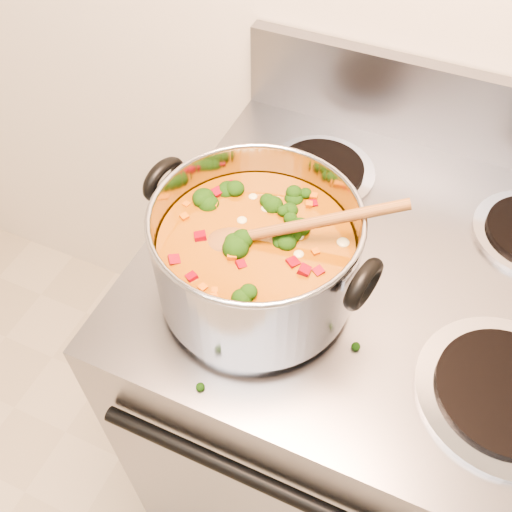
{
  "coord_description": "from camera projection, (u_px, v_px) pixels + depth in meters",
  "views": [
    {
      "loc": [
        0.03,
        0.56,
        1.63
      ],
      "look_at": [
        -0.17,
        1.02,
        1.01
      ],
      "focal_mm": 40.0,
      "sensor_mm": 36.0,
      "label": 1
    }
  ],
  "objects": [
    {
      "name": "cooktop_crumbs",
      "position": [
        264.0,
        303.0,
        0.85
      ],
      "size": [
        0.41,
        0.24,
        0.01
      ],
      "color": "black",
      "rests_on": "electric_range"
    },
    {
      "name": "wooden_spoon",
      "position": [
        269.0,
        232.0,
        0.76
      ],
      "size": [
        0.27,
        0.14,
        0.1
      ],
      "rotation": [
        0.0,
        0.0,
        0.42
      ],
      "color": "brown",
      "rests_on": "stockpot"
    },
    {
      "name": "stockpot",
      "position": [
        256.0,
        256.0,
        0.8
      ],
      "size": [
        0.35,
        0.29,
        0.17
      ],
      "rotation": [
        0.0,
        0.0,
        -0.2
      ],
      "color": "#A2A2AA",
      "rests_on": "electric_range"
    },
    {
      "name": "electric_range",
      "position": [
        358.0,
        394.0,
        1.25
      ],
      "size": [
        0.78,
        0.71,
        1.08
      ],
      "color": "gray",
      "rests_on": "ground"
    }
  ]
}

